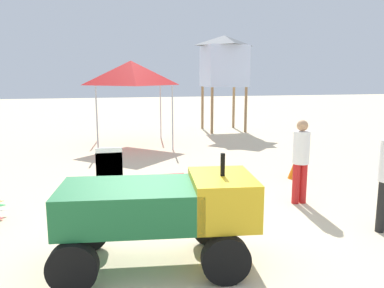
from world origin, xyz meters
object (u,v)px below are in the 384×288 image
utility_cart (161,208)px  lifeguard_tower (224,61)px  lifeguard_near_left (301,156)px  traffic_cone_near (296,168)px  popup_canopy (131,73)px  stacked_plastic_chairs (109,173)px  cooler_box (173,184)px

utility_cart → lifeguard_tower: 13.14m
lifeguard_near_left → traffic_cone_near: 2.02m
lifeguard_near_left → popup_canopy: bearing=109.3°
stacked_plastic_chairs → lifeguard_near_left: 3.68m
lifeguard_near_left → traffic_cone_near: lifeguard_near_left is taller
stacked_plastic_chairs → cooler_box: bearing=26.9°
utility_cart → traffic_cone_near: utility_cart is taller
traffic_cone_near → utility_cart: bearing=-137.9°
lifeguard_near_left → cooler_box: lifeguard_near_left is taller
stacked_plastic_chairs → traffic_cone_near: size_ratio=2.19×
lifeguard_near_left → popup_canopy: popup_canopy is taller
popup_canopy → utility_cart: bearing=-92.9°
stacked_plastic_chairs → popup_canopy: size_ratio=0.40×
utility_cart → popup_canopy: 9.38m
utility_cart → stacked_plastic_chairs: size_ratio=2.24×
utility_cart → traffic_cone_near: size_ratio=4.92×
cooler_box → utility_cart: bearing=-103.7°
stacked_plastic_chairs → lifeguard_tower: lifeguard_tower is taller
lifeguard_near_left → cooler_box: bearing=151.7°
lifeguard_near_left → lifeguard_tower: size_ratio=0.39×
stacked_plastic_chairs → traffic_cone_near: bearing=14.2°
lifeguard_tower → cooler_box: 10.24m
popup_canopy → traffic_cone_near: (3.45, -5.66, -2.31)m
lifeguard_tower → cooler_box: size_ratio=7.69×
lifeguard_tower → traffic_cone_near: lifeguard_tower is taller
popup_canopy → traffic_cone_near: popup_canopy is taller
lifeguard_tower → cooler_box: lifeguard_tower is taller
stacked_plastic_chairs → lifeguard_near_left: (3.63, -0.56, 0.25)m
stacked_plastic_chairs → popup_canopy: popup_canopy is taller
popup_canopy → lifeguard_tower: size_ratio=0.71×
stacked_plastic_chairs → traffic_cone_near: (4.50, 1.14, -0.42)m
utility_cart → popup_canopy: (0.47, 9.19, 1.80)m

